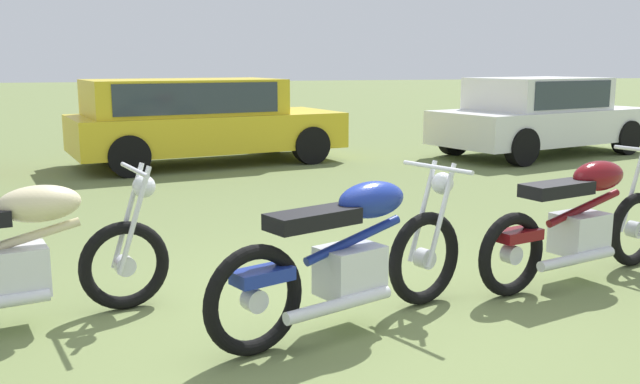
# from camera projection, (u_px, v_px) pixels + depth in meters

# --- Properties ---
(ground_plane) EXTENTS (120.00, 120.00, 0.00)m
(ground_plane) POSITION_uv_depth(u_px,v_px,m) (331.00, 314.00, 4.75)
(ground_plane) COLOR olive
(motorcycle_cream) EXTENTS (2.03, 0.86, 1.02)m
(motorcycle_cream) POSITION_uv_depth(u_px,v_px,m) (15.00, 257.00, 4.44)
(motorcycle_cream) COLOR black
(motorcycle_cream) RESTS_ON ground
(motorcycle_blue) EXTENTS (1.98, 1.05, 1.02)m
(motorcycle_blue) POSITION_uv_depth(u_px,v_px,m) (351.00, 255.00, 4.46)
(motorcycle_blue) COLOR black
(motorcycle_blue) RESTS_ON ground
(motorcycle_maroon) EXTENTS (2.05, 0.90, 1.02)m
(motorcycle_maroon) POSITION_uv_depth(u_px,v_px,m) (581.00, 221.00, 5.44)
(motorcycle_maroon) COLOR black
(motorcycle_maroon) RESTS_ON ground
(car_yellow) EXTENTS (4.74, 2.72, 1.43)m
(car_yellow) POSITION_uv_depth(u_px,v_px,m) (196.00, 115.00, 11.64)
(car_yellow) COLOR gold
(car_yellow) RESTS_ON ground
(car_white) EXTENTS (4.54, 2.88, 1.43)m
(car_white) POSITION_uv_depth(u_px,v_px,m) (540.00, 112.00, 12.78)
(car_white) COLOR silver
(car_white) RESTS_ON ground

